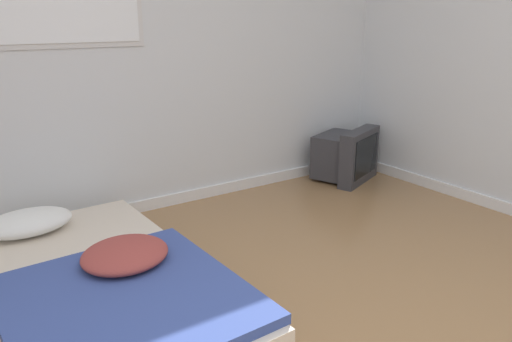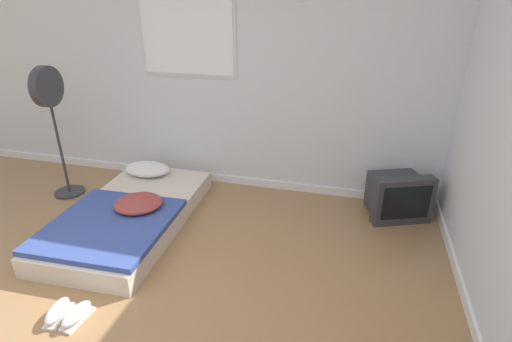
# 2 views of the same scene
# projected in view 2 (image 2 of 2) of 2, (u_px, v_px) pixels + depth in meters

# --- Properties ---
(wall_back) EXTENTS (7.21, 0.08, 2.60)m
(wall_back) POSITION_uv_depth(u_px,v_px,m) (219.00, 73.00, 4.31)
(wall_back) COLOR silver
(wall_back) RESTS_ON ground_plane
(mattress_bed) EXTENTS (1.08, 1.94, 0.33)m
(mattress_bed) POSITION_uv_depth(u_px,v_px,m) (130.00, 213.00, 3.90)
(mattress_bed) COLOR beige
(mattress_bed) RESTS_ON ground_plane
(crt_tv) EXTENTS (0.66, 0.60, 0.48)m
(crt_tv) POSITION_uv_depth(u_px,v_px,m) (397.00, 196.00, 4.01)
(crt_tv) COLOR #333338
(crt_tv) RESTS_ON ground_plane
(sneaker_pair) EXTENTS (0.29, 0.28, 0.10)m
(sneaker_pair) POSITION_uv_depth(u_px,v_px,m) (67.00, 313.00, 2.80)
(sneaker_pair) COLOR silver
(sneaker_pair) RESTS_ON ground_plane
(standing_fan) EXTENTS (0.33, 0.42, 1.43)m
(standing_fan) POSITION_uv_depth(u_px,v_px,m) (51.00, 105.00, 4.13)
(standing_fan) COLOR #333338
(standing_fan) RESTS_ON ground_plane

